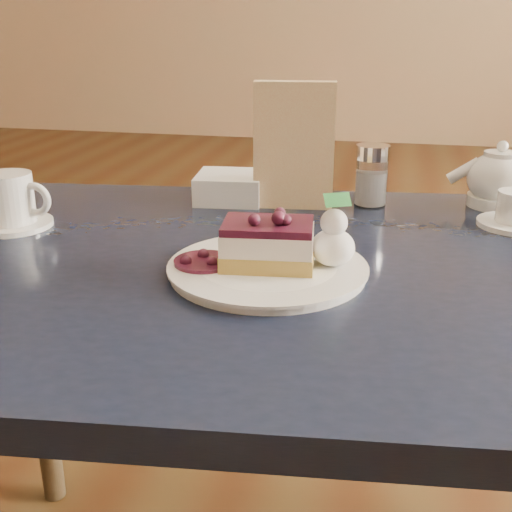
% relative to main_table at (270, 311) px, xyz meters
% --- Properties ---
extents(main_table, '(1.24, 0.90, 0.73)m').
position_rel_main_table_xyz_m(main_table, '(0.00, 0.00, 0.00)').
color(main_table, black).
rests_on(main_table, ground).
extents(dessert_plate, '(0.25, 0.25, 0.01)m').
position_rel_main_table_xyz_m(dessert_plate, '(0.01, -0.05, 0.08)').
color(dessert_plate, white).
rests_on(dessert_plate, main_table).
extents(cheesecake_slice, '(0.12, 0.09, 0.06)m').
position_rel_main_table_xyz_m(cheesecake_slice, '(0.01, -0.05, 0.12)').
color(cheesecake_slice, '#D5B354').
rests_on(cheesecake_slice, dessert_plate).
extents(whipped_cream, '(0.06, 0.06, 0.05)m').
position_rel_main_table_xyz_m(whipped_cream, '(0.09, -0.03, 0.11)').
color(whipped_cream, white).
rests_on(whipped_cream, dessert_plate).
extents(berry_sauce, '(0.08, 0.08, 0.01)m').
position_rel_main_table_xyz_m(berry_sauce, '(-0.08, -0.06, 0.09)').
color(berry_sauce, '#370F28').
rests_on(berry_sauce, dessert_plate).
extents(coffee_set, '(0.13, 0.13, 0.09)m').
position_rel_main_table_xyz_m(coffee_set, '(-0.43, 0.06, 0.11)').
color(coffee_set, white).
rests_on(coffee_set, main_table).
extents(tea_set, '(0.18, 0.23, 0.10)m').
position_rel_main_table_xyz_m(tea_set, '(0.33, 0.32, 0.12)').
color(tea_set, white).
rests_on(tea_set, main_table).
extents(menu_card, '(0.14, 0.04, 0.21)m').
position_rel_main_table_xyz_m(menu_card, '(-0.01, 0.27, 0.18)').
color(menu_card, '#FAEEB2').
rests_on(menu_card, main_table).
extents(sugar_shaker, '(0.06, 0.06, 0.11)m').
position_rel_main_table_xyz_m(sugar_shaker, '(0.12, 0.31, 0.13)').
color(sugar_shaker, white).
rests_on(sugar_shaker, main_table).
extents(napkin_stack, '(0.13, 0.13, 0.05)m').
position_rel_main_table_xyz_m(napkin_stack, '(-0.13, 0.29, 0.10)').
color(napkin_stack, white).
rests_on(napkin_stack, main_table).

